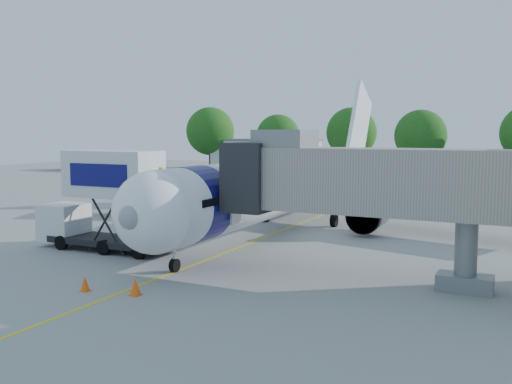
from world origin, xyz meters
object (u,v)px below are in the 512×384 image
at_px(aircraft, 289,185).
at_px(catering_hiloader, 104,201).
at_px(ground_tug, 84,294).
at_px(jet_bridge, 359,182).

distance_m(aircraft, catering_hiloader, 12.77).
relative_size(catering_hiloader, ground_tug, 2.30).
bearing_deg(ground_tug, aircraft, 98.80).
height_order(catering_hiloader, ground_tug, catering_hiloader).
bearing_deg(catering_hiloader, aircraft, 60.58).
height_order(aircraft, jet_bridge, aircraft).
bearing_deg(jet_bridge, catering_hiloader, -179.99).
height_order(jet_bridge, ground_tug, jet_bridge).
xyz_separation_m(aircraft, ground_tug, (0.58, -20.16, -2.21)).
bearing_deg(aircraft, catering_hiloader, -119.42).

